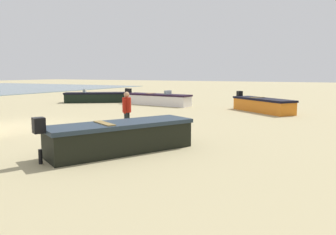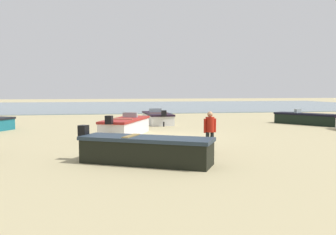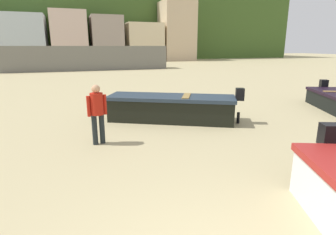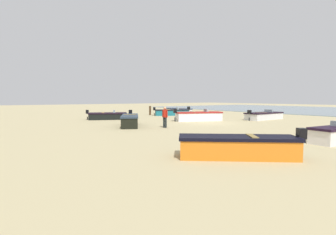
# 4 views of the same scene
# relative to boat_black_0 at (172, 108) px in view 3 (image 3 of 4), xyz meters

# --- Properties ---
(headland_hill) EXTENTS (90.00, 32.00, 16.91)m
(headland_hill) POSITION_rel_boat_black_0_xyz_m (-1.94, 59.11, 7.99)
(headland_hill) COLOR #3D5A24
(headland_hill) RESTS_ON ground
(harbor_pier) EXTENTS (17.82, 2.40, 2.60)m
(harbor_pier) POSITION_rel_boat_black_0_xyz_m (-1.62, 23.11, 0.84)
(harbor_pier) COLOR slate
(harbor_pier) RESTS_ON ground
(townhouse_left) EXTENTS (6.79, 6.69, 7.31)m
(townhouse_left) POSITION_rel_boat_black_0_xyz_m (-9.96, 40.46, 3.19)
(townhouse_left) COLOR silver
(townhouse_left) RESTS_ON ground
(townhouse_centre_left) EXTENTS (5.46, 6.36, 8.01)m
(townhouse_centre_left) POSITION_rel_boat_black_0_xyz_m (-3.11, 40.30, 3.55)
(townhouse_centre_left) COLOR beige
(townhouse_centre_left) RESTS_ON ground
(townhouse_centre) EXTENTS (5.06, 6.80, 7.40)m
(townhouse_centre) POSITION_rel_boat_black_0_xyz_m (2.81, 40.52, 3.24)
(townhouse_centre) COLOR #A19284
(townhouse_centre) RESTS_ON ground
(townhouse_right) EXTENTS (6.11, 5.41, 6.40)m
(townhouse_right) POSITION_rel_boat_black_0_xyz_m (9.18, 39.82, 2.74)
(townhouse_right) COLOR beige
(townhouse_right) RESTS_ON ground
(townhouse_far_right) EXTENTS (5.71, 5.50, 10.32)m
(townhouse_far_right) POSITION_rel_boat_black_0_xyz_m (15.46, 39.86, 4.70)
(townhouse_far_right) COLOR #D0B58F
(townhouse_far_right) RESTS_ON ground
(boat_black_0) EXTENTS (4.52, 3.23, 1.22)m
(boat_black_0) POSITION_rel_boat_black_0_xyz_m (0.00, 0.00, 0.00)
(boat_black_0) COLOR black
(boat_black_0) RESTS_ON ground
(beach_walker_foreground) EXTENTS (0.54, 0.40, 1.62)m
(beach_walker_foreground) POSITION_rel_boat_black_0_xyz_m (-2.69, -1.60, 0.50)
(beach_walker_foreground) COLOR black
(beach_walker_foreground) RESTS_ON ground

